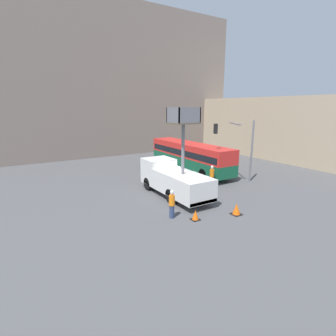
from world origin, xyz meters
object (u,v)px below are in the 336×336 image
(traffic_cone_near_truck, at_px, (236,209))
(traffic_light_pole, at_px, (239,140))
(road_worker_near_truck, at_px, (172,204))
(traffic_cone_mid_road, at_px, (195,215))
(road_worker_directing, at_px, (212,176))
(city_bus, at_px, (190,155))
(utility_truck, at_px, (173,178))

(traffic_cone_near_truck, bearing_deg, traffic_light_pole, 44.56)
(traffic_light_pole, height_order, road_worker_near_truck, traffic_light_pole)
(traffic_light_pole, xyz_separation_m, traffic_cone_near_truck, (-5.75, -5.66, -3.56))
(traffic_light_pole, relative_size, traffic_cone_mid_road, 9.22)
(traffic_cone_near_truck, bearing_deg, traffic_cone_mid_road, 165.30)
(road_worker_directing, relative_size, traffic_cone_near_truck, 2.50)
(road_worker_near_truck, bearing_deg, traffic_cone_mid_road, 51.13)
(city_bus, relative_size, road_worker_directing, 6.40)
(traffic_light_pole, relative_size, traffic_cone_near_truck, 7.60)
(road_worker_directing, bearing_deg, city_bus, -68.60)
(road_worker_directing, height_order, traffic_cone_near_truck, road_worker_directing)
(road_worker_near_truck, xyz_separation_m, traffic_cone_mid_road, (1.11, -1.02, -0.64))
(road_worker_directing, distance_m, traffic_cone_mid_road, 7.45)
(road_worker_near_truck, xyz_separation_m, traffic_cone_near_truck, (3.92, -1.76, -0.57))
(traffic_cone_mid_road, bearing_deg, utility_truck, 74.58)
(traffic_cone_mid_road, bearing_deg, traffic_light_pole, 29.89)
(utility_truck, relative_size, road_worker_directing, 3.88)
(utility_truck, bearing_deg, traffic_cone_near_truck, -73.97)
(city_bus, height_order, road_worker_near_truck, city_bus)
(traffic_light_pole, distance_m, traffic_cone_near_truck, 8.82)
(traffic_cone_near_truck, relative_size, traffic_cone_mid_road, 1.21)
(traffic_light_pole, bearing_deg, road_worker_directing, 179.66)
(city_bus, height_order, traffic_light_pole, traffic_light_pole)
(traffic_light_pole, xyz_separation_m, road_worker_directing, (-3.03, 0.02, -2.96))
(utility_truck, height_order, road_worker_directing, utility_truck)
(utility_truck, distance_m, city_bus, 8.54)
(road_worker_directing, bearing_deg, road_worker_near_truck, 68.71)
(utility_truck, xyz_separation_m, road_worker_near_truck, (-2.38, -3.60, -0.56))
(city_bus, xyz_separation_m, traffic_cone_mid_road, (-7.27, -10.69, -1.54))
(traffic_cone_near_truck, height_order, traffic_cone_mid_road, traffic_cone_near_truck)
(utility_truck, xyz_separation_m, road_worker_directing, (4.26, 0.32, -0.53))
(road_worker_directing, distance_m, traffic_cone_near_truck, 6.33)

